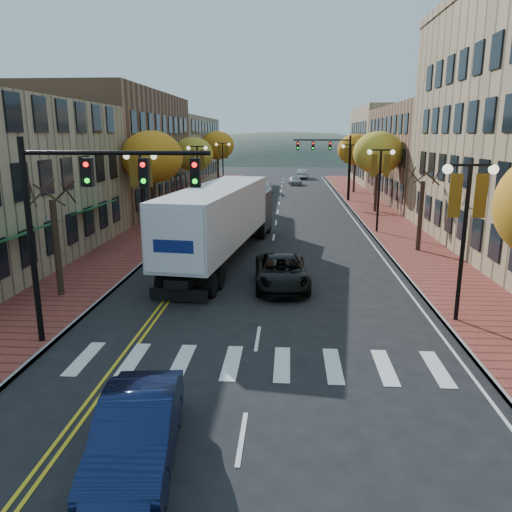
# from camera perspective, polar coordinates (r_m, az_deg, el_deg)

# --- Properties ---
(ground) EXTENTS (200.00, 200.00, 0.00)m
(ground) POSITION_cam_1_polar(r_m,az_deg,el_deg) (14.39, -0.85, -15.66)
(ground) COLOR black
(ground) RESTS_ON ground
(sidewalk_left) EXTENTS (4.00, 85.00, 0.15)m
(sidewalk_left) POSITION_cam_1_polar(r_m,az_deg,el_deg) (46.63, -8.71, 4.94)
(sidewalk_left) COLOR brown
(sidewalk_left) RESTS_ON ground
(sidewalk_right) EXTENTS (4.00, 85.00, 0.15)m
(sidewalk_right) POSITION_cam_1_polar(r_m,az_deg,el_deg) (46.23, 13.71, 4.63)
(sidewalk_right) COLOR brown
(sidewalk_right) RESTS_ON ground
(building_left_mid) EXTENTS (12.00, 24.00, 11.00)m
(building_left_mid) POSITION_cam_1_polar(r_m,az_deg,el_deg) (51.77, -16.94, 11.41)
(building_left_mid) COLOR brown
(building_left_mid) RESTS_ON ground
(building_left_far) EXTENTS (12.00, 26.00, 9.50)m
(building_left_far) POSITION_cam_1_polar(r_m,az_deg,el_deg) (75.71, -10.21, 11.75)
(building_left_far) COLOR #9E8966
(building_left_far) RESTS_ON ground
(building_right_mid) EXTENTS (15.00, 24.00, 10.00)m
(building_right_mid) POSITION_cam_1_polar(r_m,az_deg,el_deg) (57.26, 21.95, 10.68)
(building_right_mid) COLOR brown
(building_right_mid) RESTS_ON ground
(building_right_far) EXTENTS (15.00, 20.00, 11.00)m
(building_right_far) POSITION_cam_1_polar(r_m,az_deg,el_deg) (78.48, 17.03, 11.99)
(building_right_far) COLOR #9E8966
(building_right_far) RESTS_ON ground
(tree_left_a) EXTENTS (0.28, 0.28, 4.20)m
(tree_left_a) POSITION_cam_1_polar(r_m,az_deg,el_deg) (23.32, -21.79, 0.82)
(tree_left_a) COLOR #382619
(tree_left_a) RESTS_ON sidewalk_left
(tree_left_b) EXTENTS (4.48, 4.48, 7.21)m
(tree_left_b) POSITION_cam_1_polar(r_m,az_deg,el_deg) (37.89, -11.79, 10.99)
(tree_left_b) COLOR #382619
(tree_left_b) RESTS_ON sidewalk_left
(tree_left_c) EXTENTS (4.16, 4.16, 6.69)m
(tree_left_c) POSITION_cam_1_polar(r_m,az_deg,el_deg) (53.48, -7.17, 11.46)
(tree_left_c) COLOR #382619
(tree_left_c) RESTS_ON sidewalk_left
(tree_left_d) EXTENTS (4.61, 4.61, 7.42)m
(tree_left_d) POSITION_cam_1_polar(r_m,az_deg,el_deg) (71.22, -4.41, 12.50)
(tree_left_d) COLOR #382619
(tree_left_d) RESTS_ON sidewalk_left
(tree_right_b) EXTENTS (0.28, 0.28, 4.20)m
(tree_right_b) POSITION_cam_1_polar(r_m,az_deg,el_deg) (31.88, 18.27, 4.35)
(tree_right_b) COLOR #382619
(tree_right_b) RESTS_ON sidewalk_right
(tree_right_c) EXTENTS (4.48, 4.48, 7.21)m
(tree_right_c) POSITION_cam_1_polar(r_m,az_deg,el_deg) (47.20, 13.78, 11.37)
(tree_right_c) COLOR #382619
(tree_right_c) RESTS_ON sidewalk_right
(tree_right_d) EXTENTS (4.35, 4.35, 7.00)m
(tree_right_d) POSITION_cam_1_polar(r_m,az_deg,el_deg) (63.03, 11.29, 11.84)
(tree_right_d) COLOR #382619
(tree_right_d) RESTS_ON sidewalk_right
(lamp_left_b) EXTENTS (1.96, 0.36, 6.05)m
(lamp_left_b) POSITION_cam_1_polar(r_m,az_deg,el_deg) (29.88, -12.96, 8.06)
(lamp_left_b) COLOR black
(lamp_left_b) RESTS_ON ground
(lamp_left_c) EXTENTS (1.96, 0.36, 6.05)m
(lamp_left_c) POSITION_cam_1_polar(r_m,az_deg,el_deg) (47.35, -6.71, 10.27)
(lamp_left_c) COLOR black
(lamp_left_c) RESTS_ON ground
(lamp_left_d) EXTENTS (1.96, 0.36, 6.05)m
(lamp_left_d) POSITION_cam_1_polar(r_m,az_deg,el_deg) (65.12, -3.82, 11.25)
(lamp_left_d) COLOR black
(lamp_left_d) RESTS_ON ground
(lamp_right_a) EXTENTS (1.96, 0.36, 6.05)m
(lamp_right_a) POSITION_cam_1_polar(r_m,az_deg,el_deg) (19.79, 22.90, 4.61)
(lamp_right_a) COLOR black
(lamp_right_a) RESTS_ON ground
(lamp_right_b) EXTENTS (1.96, 0.36, 6.05)m
(lamp_right_b) POSITION_cam_1_polar(r_m,az_deg,el_deg) (37.17, 13.98, 9.05)
(lamp_right_b) COLOR black
(lamp_right_b) RESTS_ON ground
(lamp_right_c) EXTENTS (1.96, 0.36, 6.05)m
(lamp_right_c) POSITION_cam_1_polar(r_m,az_deg,el_deg) (54.95, 10.73, 10.59)
(lamp_right_c) COLOR black
(lamp_right_c) RESTS_ON ground
(traffic_mast_near) EXTENTS (6.10, 0.35, 7.00)m
(traffic_mast_near) POSITION_cam_1_polar(r_m,az_deg,el_deg) (16.94, -18.95, 5.74)
(traffic_mast_near) COLOR black
(traffic_mast_near) RESTS_ON ground
(traffic_mast_far) EXTENTS (6.10, 0.34, 7.00)m
(traffic_mast_far) POSITION_cam_1_polar(r_m,az_deg,el_deg) (54.72, 8.61, 11.32)
(traffic_mast_far) COLOR black
(traffic_mast_far) RESTS_ON ground
(semi_truck) EXTENTS (4.85, 17.52, 4.33)m
(semi_truck) POSITION_cam_1_polar(r_m,az_deg,el_deg) (28.68, -3.61, 4.60)
(semi_truck) COLOR black
(semi_truck) RESTS_ON ground
(navy_sedan) EXTENTS (2.17, 4.81, 1.53)m
(navy_sedan) POSITION_cam_1_polar(r_m,az_deg,el_deg) (11.78, -13.46, -18.97)
(navy_sedan) COLOR #0E1638
(navy_sedan) RESTS_ON ground
(black_suv) EXTENTS (2.81, 5.48, 1.48)m
(black_suv) POSITION_cam_1_polar(r_m,az_deg,el_deg) (23.62, 2.93, -1.82)
(black_suv) COLOR black
(black_suv) RESTS_ON ground
(car_far_white) EXTENTS (1.71, 4.03, 1.36)m
(car_far_white) POSITION_cam_1_polar(r_m,az_deg,el_deg) (62.93, 1.17, 7.89)
(car_far_white) COLOR silver
(car_far_white) RESTS_ON ground
(car_far_silver) EXTENTS (2.12, 4.38, 1.23)m
(car_far_silver) POSITION_cam_1_polar(r_m,az_deg,el_deg) (73.03, 4.46, 8.61)
(car_far_silver) COLOR #94939A
(car_far_silver) RESTS_ON ground
(car_far_oncoming) EXTENTS (2.12, 4.80, 1.53)m
(car_far_oncoming) POSITION_cam_1_polar(r_m,az_deg,el_deg) (83.53, 5.37, 9.33)
(car_far_oncoming) COLOR #B8B7BF
(car_far_oncoming) RESTS_ON ground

